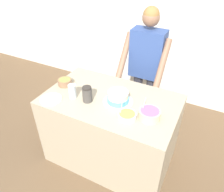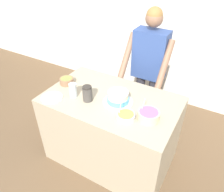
{
  "view_description": "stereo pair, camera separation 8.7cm",
  "coord_description": "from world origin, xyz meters",
  "px_view_note": "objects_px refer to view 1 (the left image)",
  "views": [
    {
      "loc": [
        0.87,
        -1.24,
        2.29
      ],
      "look_at": [
        0.04,
        0.4,
        0.99
      ],
      "focal_mm": 35.0,
      "sensor_mm": 36.0,
      "label": 1
    },
    {
      "loc": [
        0.95,
        -1.2,
        2.29
      ],
      "look_at": [
        0.04,
        0.4,
        0.99
      ],
      "focal_mm": 35.0,
      "sensor_mm": 36.0,
      "label": 2
    }
  ],
  "objects_px": {
    "person_baker": "(146,62)",
    "ceramic_plate": "(51,99)",
    "stoneware_jar": "(87,94)",
    "frosting_bowl_olive": "(65,82)",
    "frosting_bowl_purple": "(150,114)",
    "frosting_bowl_yellow": "(127,116)",
    "drinking_glass": "(72,91)",
    "cake": "(118,98)"
  },
  "relations": [
    {
      "from": "cake",
      "to": "drinking_glass",
      "type": "height_order",
      "value": "drinking_glass"
    },
    {
      "from": "person_baker",
      "to": "ceramic_plate",
      "type": "xyz_separation_m",
      "value": [
        -0.67,
        -1.1,
        -0.1
      ]
    },
    {
      "from": "cake",
      "to": "frosting_bowl_olive",
      "type": "height_order",
      "value": "cake"
    },
    {
      "from": "frosting_bowl_purple",
      "to": "drinking_glass",
      "type": "xyz_separation_m",
      "value": [
        -0.85,
        -0.05,
        0.03
      ]
    },
    {
      "from": "frosting_bowl_yellow",
      "to": "ceramic_plate",
      "type": "relative_size",
      "value": 0.76
    },
    {
      "from": "frosting_bowl_purple",
      "to": "drinking_glass",
      "type": "relative_size",
      "value": 1.33
    },
    {
      "from": "ceramic_plate",
      "to": "drinking_glass",
      "type": "bearing_deg",
      "value": 37.46
    },
    {
      "from": "person_baker",
      "to": "frosting_bowl_olive",
      "type": "xyz_separation_m",
      "value": [
        -0.71,
        -0.79,
        -0.07
      ]
    },
    {
      "from": "frosting_bowl_purple",
      "to": "drinking_glass",
      "type": "bearing_deg",
      "value": -176.61
    },
    {
      "from": "cake",
      "to": "frosting_bowl_purple",
      "type": "distance_m",
      "value": 0.39
    },
    {
      "from": "cake",
      "to": "ceramic_plate",
      "type": "relative_size",
      "value": 1.36
    },
    {
      "from": "person_baker",
      "to": "cake",
      "type": "xyz_separation_m",
      "value": [
        -0.01,
        -0.82,
        -0.05
      ]
    },
    {
      "from": "cake",
      "to": "frosting_bowl_purple",
      "type": "xyz_separation_m",
      "value": [
        0.38,
        -0.09,
        -0.01
      ]
    },
    {
      "from": "frosting_bowl_yellow",
      "to": "cake",
      "type": "bearing_deg",
      "value": 134.43
    },
    {
      "from": "frosting_bowl_olive",
      "to": "stoneware_jar",
      "type": "height_order",
      "value": "stoneware_jar"
    },
    {
      "from": "frosting_bowl_olive",
      "to": "ceramic_plate",
      "type": "bearing_deg",
      "value": -81.85
    },
    {
      "from": "frosting_bowl_olive",
      "to": "drinking_glass",
      "type": "xyz_separation_m",
      "value": [
        0.23,
        -0.17,
        0.04
      ]
    },
    {
      "from": "person_baker",
      "to": "cake",
      "type": "distance_m",
      "value": 0.82
    },
    {
      "from": "ceramic_plate",
      "to": "frosting_bowl_olive",
      "type": "bearing_deg",
      "value": 98.15
    },
    {
      "from": "frosting_bowl_olive",
      "to": "drinking_glass",
      "type": "relative_size",
      "value": 1.02
    },
    {
      "from": "person_baker",
      "to": "ceramic_plate",
      "type": "relative_size",
      "value": 7.34
    },
    {
      "from": "frosting_bowl_yellow",
      "to": "stoneware_jar",
      "type": "xyz_separation_m",
      "value": [
        -0.48,
        0.07,
        0.05
      ]
    },
    {
      "from": "person_baker",
      "to": "cake",
      "type": "relative_size",
      "value": 5.41
    },
    {
      "from": "frosting_bowl_olive",
      "to": "stoneware_jar",
      "type": "distance_m",
      "value": 0.43
    },
    {
      "from": "frosting_bowl_purple",
      "to": "frosting_bowl_olive",
      "type": "height_order",
      "value": "frosting_bowl_purple"
    },
    {
      "from": "person_baker",
      "to": "frosting_bowl_yellow",
      "type": "height_order",
      "value": "person_baker"
    },
    {
      "from": "frosting_bowl_purple",
      "to": "frosting_bowl_olive",
      "type": "bearing_deg",
      "value": 173.82
    },
    {
      "from": "cake",
      "to": "ceramic_plate",
      "type": "xyz_separation_m",
      "value": [
        -0.66,
        -0.29,
        -0.05
      ]
    },
    {
      "from": "frosting_bowl_purple",
      "to": "person_baker",
      "type": "bearing_deg",
      "value": 111.77
    },
    {
      "from": "cake",
      "to": "stoneware_jar",
      "type": "height_order",
      "value": "stoneware_jar"
    },
    {
      "from": "stoneware_jar",
      "to": "frosting_bowl_olive",
      "type": "bearing_deg",
      "value": 159.84
    },
    {
      "from": "person_baker",
      "to": "ceramic_plate",
      "type": "distance_m",
      "value": 1.29
    },
    {
      "from": "person_baker",
      "to": "frosting_bowl_purple",
      "type": "distance_m",
      "value": 0.98
    },
    {
      "from": "frosting_bowl_yellow",
      "to": "drinking_glass",
      "type": "distance_m",
      "value": 0.66
    },
    {
      "from": "stoneware_jar",
      "to": "frosting_bowl_purple",
      "type": "bearing_deg",
      "value": 2.76
    },
    {
      "from": "drinking_glass",
      "to": "ceramic_plate",
      "type": "height_order",
      "value": "drinking_glass"
    },
    {
      "from": "frosting_bowl_purple",
      "to": "frosting_bowl_yellow",
      "type": "distance_m",
      "value": 0.21
    },
    {
      "from": "cake",
      "to": "stoneware_jar",
      "type": "xyz_separation_m",
      "value": [
        -0.29,
        -0.13,
        0.03
      ]
    },
    {
      "from": "person_baker",
      "to": "drinking_glass",
      "type": "bearing_deg",
      "value": -116.62
    },
    {
      "from": "drinking_glass",
      "to": "ceramic_plate",
      "type": "relative_size",
      "value": 0.68
    },
    {
      "from": "stoneware_jar",
      "to": "ceramic_plate",
      "type": "bearing_deg",
      "value": -156.05
    },
    {
      "from": "cake",
      "to": "frosting_bowl_purple",
      "type": "relative_size",
      "value": 1.51
    }
  ]
}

